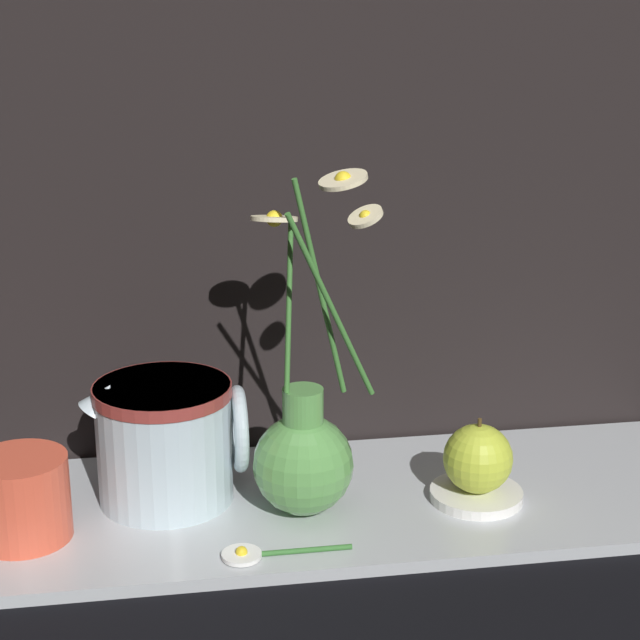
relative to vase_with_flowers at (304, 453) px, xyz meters
The scene contains 8 objects.
ground_plane 0.08m from the vase_with_flowers, 38.74° to the left, with size 6.00×6.00×0.00m, color black.
shelf 0.08m from the vase_with_flowers, 38.74° to the left, with size 0.80×0.27×0.01m.
vase_with_flowers is the anchor object (origin of this frame).
yellow_mug 0.27m from the vase_with_flowers, behind, with size 0.10×0.09×0.08m.
ceramic_pitcher 0.14m from the vase_with_flowers, 159.54° to the left, with size 0.16×0.13×0.13m.
saucer_plate 0.18m from the vase_with_flowers, ahead, with size 0.09×0.09×0.01m.
orange_fruit 0.17m from the vase_with_flowers, ahead, with size 0.07×0.07×0.08m.
loose_daisy 0.11m from the vase_with_flowers, 123.99° to the right, with size 0.12×0.04×0.01m.
Camera 1 is at (-0.16, -0.94, 0.50)m, focal length 60.00 mm.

